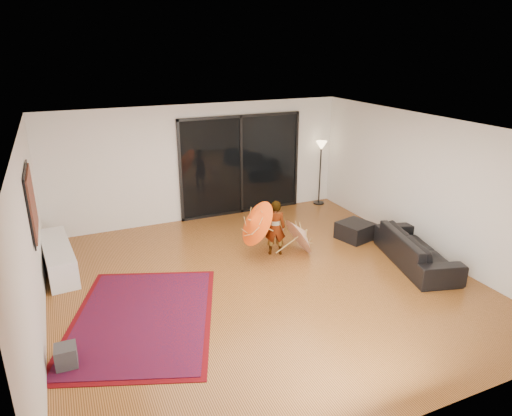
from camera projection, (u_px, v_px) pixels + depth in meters
floor at (263, 282)px, 8.01m from camera, size 7.00×7.00×0.00m
ceiling at (264, 129)px, 7.09m from camera, size 7.00×7.00×0.00m
wall_back at (200, 163)px, 10.56m from camera, size 7.00×0.00×7.00m
wall_front at (410, 320)px, 4.54m from camera, size 7.00×0.00×7.00m
wall_left at (31, 246)px, 6.22m from camera, size 0.00×7.00×7.00m
wall_right at (426, 185)px, 8.88m from camera, size 0.00×7.00×7.00m
sliding_door at (241, 165)px, 10.97m from camera, size 3.06×0.07×2.40m
painting at (32, 203)px, 6.99m from camera, size 0.04×1.28×1.08m
media_console at (58, 257)px, 8.36m from camera, size 0.62×1.89×0.52m
speaker at (66, 357)px, 5.86m from camera, size 0.28×0.28×0.31m
persian_rug at (142, 318)px, 6.95m from camera, size 2.98×3.47×0.02m
sofa at (416, 249)px, 8.59m from camera, size 1.33×2.22×0.61m
ottoman at (355, 231)px, 9.75m from camera, size 0.78×0.78×0.36m
floor_lamp at (321, 155)px, 11.54m from camera, size 0.28×0.28×1.65m
child at (275, 228)px, 8.92m from camera, size 0.47×0.39×1.12m
parasol_orange at (250, 224)px, 8.61m from camera, size 0.62×0.91×0.91m
parasol_white at (306, 228)px, 9.04m from camera, size 0.56×0.80×0.91m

